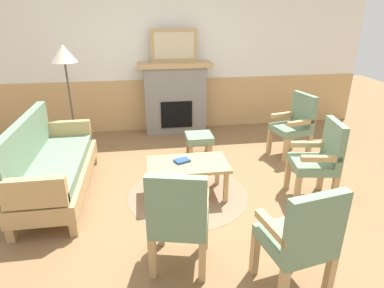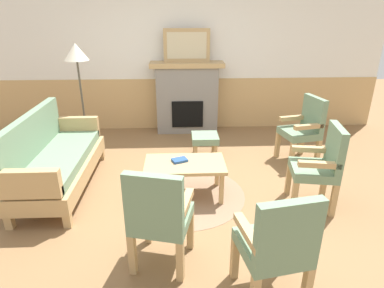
{
  "view_description": "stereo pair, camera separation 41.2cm",
  "coord_description": "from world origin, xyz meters",
  "px_view_note": "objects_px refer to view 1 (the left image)",
  "views": [
    {
      "loc": [
        -0.58,
        -3.42,
        2.13
      ],
      "look_at": [
        0.0,
        0.35,
        0.55
      ],
      "focal_mm": 30.38,
      "sensor_mm": 36.0,
      "label": 1
    },
    {
      "loc": [
        -0.17,
        -3.46,
        2.13
      ],
      "look_at": [
        0.0,
        0.35,
        0.55
      ],
      "focal_mm": 30.38,
      "sensor_mm": 36.0,
      "label": 2
    }
  ],
  "objects_px": {
    "fireplace": "(175,97)",
    "framed_picture": "(174,46)",
    "armchair_front_left": "(179,216)",
    "armchair_by_window_left": "(295,123)",
    "book_on_table": "(182,161)",
    "armchair_front_center": "(301,237)",
    "coffee_table": "(188,167)",
    "armchair_near_fireplace": "(320,157)",
    "floor_lamp_by_couch": "(65,61)",
    "footstool": "(199,139)",
    "couch": "(52,166)"
  },
  "relations": [
    {
      "from": "framed_picture",
      "to": "armchair_near_fireplace",
      "type": "relative_size",
      "value": 0.82
    },
    {
      "from": "armchair_front_left",
      "to": "armchair_by_window_left",
      "type": "bearing_deg",
      "value": 46.22
    },
    {
      "from": "coffee_table",
      "to": "armchair_front_left",
      "type": "relative_size",
      "value": 0.98
    },
    {
      "from": "framed_picture",
      "to": "armchair_front_center",
      "type": "relative_size",
      "value": 0.82
    },
    {
      "from": "fireplace",
      "to": "book_on_table",
      "type": "bearing_deg",
      "value": -94.09
    },
    {
      "from": "armchair_by_window_left",
      "to": "footstool",
      "type": "bearing_deg",
      "value": 172.01
    },
    {
      "from": "armchair_front_center",
      "to": "floor_lamp_by_couch",
      "type": "relative_size",
      "value": 0.58
    },
    {
      "from": "armchair_front_center",
      "to": "footstool",
      "type": "bearing_deg",
      "value": 96.38
    },
    {
      "from": "footstool",
      "to": "armchair_front_left",
      "type": "xyz_separation_m",
      "value": [
        -0.58,
        -2.31,
        0.25
      ]
    },
    {
      "from": "fireplace",
      "to": "framed_picture",
      "type": "height_order",
      "value": "framed_picture"
    },
    {
      "from": "footstool",
      "to": "framed_picture",
      "type": "bearing_deg",
      "value": 101.2
    },
    {
      "from": "armchair_near_fireplace",
      "to": "armchair_front_center",
      "type": "xyz_separation_m",
      "value": [
        -0.88,
        -1.31,
        0.0
      ]
    },
    {
      "from": "framed_picture",
      "to": "armchair_by_window_left",
      "type": "bearing_deg",
      "value": -39.7
    },
    {
      "from": "couch",
      "to": "footstool",
      "type": "distance_m",
      "value": 2.13
    },
    {
      "from": "armchair_near_fireplace",
      "to": "floor_lamp_by_couch",
      "type": "xyz_separation_m",
      "value": [
        -3.08,
        1.82,
        0.91
      ]
    },
    {
      "from": "armchair_by_window_left",
      "to": "armchair_front_center",
      "type": "xyz_separation_m",
      "value": [
        -1.14,
        -2.52,
        0.0
      ]
    },
    {
      "from": "book_on_table",
      "to": "armchair_front_center",
      "type": "xyz_separation_m",
      "value": [
        0.7,
        -1.65,
        0.08
      ]
    },
    {
      "from": "framed_picture",
      "to": "couch",
      "type": "relative_size",
      "value": 0.44
    },
    {
      "from": "fireplace",
      "to": "armchair_front_center",
      "type": "xyz_separation_m",
      "value": [
        0.54,
        -3.91,
        -0.11
      ]
    },
    {
      "from": "couch",
      "to": "fireplace",
      "type": "bearing_deg",
      "value": 50.39
    },
    {
      "from": "fireplace",
      "to": "book_on_table",
      "type": "relative_size",
      "value": 7.38
    },
    {
      "from": "armchair_by_window_left",
      "to": "floor_lamp_by_couch",
      "type": "xyz_separation_m",
      "value": [
        -3.34,
        0.61,
        0.91
      ]
    },
    {
      "from": "book_on_table",
      "to": "armchair_front_center",
      "type": "height_order",
      "value": "armchair_front_center"
    },
    {
      "from": "fireplace",
      "to": "armchair_near_fireplace",
      "type": "height_order",
      "value": "fireplace"
    },
    {
      "from": "fireplace",
      "to": "armchair_by_window_left",
      "type": "bearing_deg",
      "value": -39.7
    },
    {
      "from": "couch",
      "to": "armchair_by_window_left",
      "type": "height_order",
      "value": "same"
    },
    {
      "from": "coffee_table",
      "to": "armchair_front_center",
      "type": "height_order",
      "value": "armchair_front_center"
    },
    {
      "from": "framed_picture",
      "to": "armchair_by_window_left",
      "type": "height_order",
      "value": "framed_picture"
    },
    {
      "from": "book_on_table",
      "to": "armchair_front_left",
      "type": "distance_m",
      "value": 1.25
    },
    {
      "from": "footstool",
      "to": "coffee_table",
      "type": "bearing_deg",
      "value": -106.68
    },
    {
      "from": "armchair_front_left",
      "to": "armchair_front_center",
      "type": "distance_m",
      "value": 0.98
    },
    {
      "from": "couch",
      "to": "armchair_front_left",
      "type": "xyz_separation_m",
      "value": [
        1.36,
        -1.44,
        0.14
      ]
    },
    {
      "from": "footstool",
      "to": "armchair_by_window_left",
      "type": "xyz_separation_m",
      "value": [
        1.44,
        -0.2,
        0.25
      ]
    },
    {
      "from": "couch",
      "to": "armchair_by_window_left",
      "type": "relative_size",
      "value": 1.84
    },
    {
      "from": "book_on_table",
      "to": "armchair_front_center",
      "type": "relative_size",
      "value": 0.18
    },
    {
      "from": "fireplace",
      "to": "armchair_by_window_left",
      "type": "xyz_separation_m",
      "value": [
        1.68,
        -1.39,
        -0.11
      ]
    },
    {
      "from": "coffee_table",
      "to": "armchair_by_window_left",
      "type": "bearing_deg",
      "value": 27.31
    },
    {
      "from": "framed_picture",
      "to": "fireplace",
      "type": "bearing_deg",
      "value": -90.0
    },
    {
      "from": "fireplace",
      "to": "armchair_front_center",
      "type": "height_order",
      "value": "fireplace"
    },
    {
      "from": "armchair_front_center",
      "to": "floor_lamp_by_couch",
      "type": "bearing_deg",
      "value": 125.17
    },
    {
      "from": "book_on_table",
      "to": "footstool",
      "type": "relative_size",
      "value": 0.44
    },
    {
      "from": "book_on_table",
      "to": "armchair_by_window_left",
      "type": "relative_size",
      "value": 0.18
    },
    {
      "from": "couch",
      "to": "coffee_table",
      "type": "xyz_separation_m",
      "value": [
        1.6,
        -0.25,
        -0.01
      ]
    },
    {
      "from": "couch",
      "to": "armchair_front_center",
      "type": "distance_m",
      "value": 2.91
    },
    {
      "from": "armchair_front_left",
      "to": "armchair_near_fireplace",
      "type": "bearing_deg",
      "value": 27.07
    },
    {
      "from": "armchair_near_fireplace",
      "to": "framed_picture",
      "type": "bearing_deg",
      "value": 118.54
    },
    {
      "from": "floor_lamp_by_couch",
      "to": "footstool",
      "type": "bearing_deg",
      "value": -12.04
    },
    {
      "from": "coffee_table",
      "to": "armchair_by_window_left",
      "type": "height_order",
      "value": "armchair_by_window_left"
    },
    {
      "from": "couch",
      "to": "armchair_front_left",
      "type": "height_order",
      "value": "same"
    },
    {
      "from": "fireplace",
      "to": "framed_picture",
      "type": "distance_m",
      "value": 0.91
    }
  ]
}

